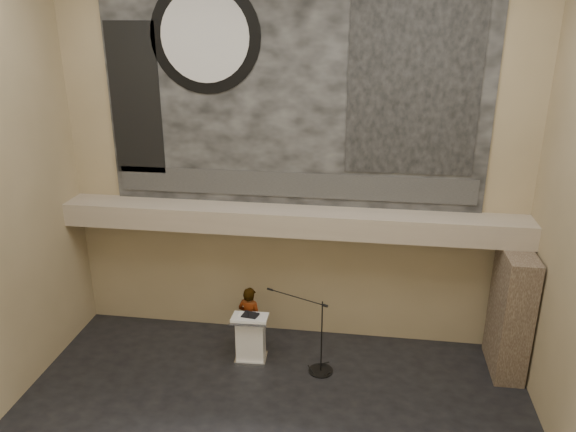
# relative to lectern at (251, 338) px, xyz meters

# --- Properties ---
(wall_back) EXTENTS (10.00, 0.02, 8.50)m
(wall_back) POSITION_rel_lectern_xyz_m (0.73, 1.35, 3.70)
(wall_back) COLOR #8F7E5B
(wall_back) RESTS_ON floor
(wall_front) EXTENTS (10.00, 0.02, 8.50)m
(wall_front) POSITION_rel_lectern_xyz_m (0.73, -6.65, 3.70)
(wall_front) COLOR #8F7E5B
(wall_front) RESTS_ON floor
(soffit) EXTENTS (10.00, 0.80, 0.50)m
(soffit) POSITION_rel_lectern_xyz_m (0.73, 0.95, 2.40)
(soffit) COLOR gray
(soffit) RESTS_ON wall_back
(sprinkler_left) EXTENTS (0.04, 0.04, 0.06)m
(sprinkler_left) POSITION_rel_lectern_xyz_m (-0.87, 0.90, 2.12)
(sprinkler_left) COLOR #B2893D
(sprinkler_left) RESTS_ON soffit
(sprinkler_right) EXTENTS (0.04, 0.04, 0.06)m
(sprinkler_right) POSITION_rel_lectern_xyz_m (2.63, 0.90, 2.12)
(sprinkler_right) COLOR #B2893D
(sprinkler_right) RESTS_ON soffit
(banner) EXTENTS (8.00, 0.05, 5.00)m
(banner) POSITION_rel_lectern_xyz_m (0.73, 1.32, 5.15)
(banner) COLOR black
(banner) RESTS_ON wall_back
(banner_text_strip) EXTENTS (7.76, 0.02, 0.55)m
(banner_text_strip) POSITION_rel_lectern_xyz_m (0.73, 1.28, 3.10)
(banner_text_strip) COLOR #2D2D2D
(banner_text_strip) RESTS_ON banner
(banner_clock_rim) EXTENTS (2.30, 0.02, 2.30)m
(banner_clock_rim) POSITION_rel_lectern_xyz_m (-1.07, 1.28, 6.15)
(banner_clock_rim) COLOR black
(banner_clock_rim) RESTS_ON banner
(banner_clock_face) EXTENTS (1.84, 0.02, 1.84)m
(banner_clock_face) POSITION_rel_lectern_xyz_m (-1.07, 1.26, 6.15)
(banner_clock_face) COLOR silver
(banner_clock_face) RESTS_ON banner
(banner_building_print) EXTENTS (2.60, 0.02, 3.60)m
(banner_building_print) POSITION_rel_lectern_xyz_m (3.13, 1.28, 5.25)
(banner_building_print) COLOR black
(banner_building_print) RESTS_ON banner
(banner_brick_print) EXTENTS (1.10, 0.02, 3.20)m
(banner_brick_print) POSITION_rel_lectern_xyz_m (-2.67, 1.28, 4.85)
(banner_brick_print) COLOR black
(banner_brick_print) RESTS_ON banner
(stone_pier) EXTENTS (0.60, 1.40, 2.70)m
(stone_pier) POSITION_rel_lectern_xyz_m (5.38, 0.50, 0.80)
(stone_pier) COLOR #47382C
(stone_pier) RESTS_ON floor
(lectern) EXTENTS (0.78, 0.58, 1.14)m
(lectern) POSITION_rel_lectern_xyz_m (0.00, 0.00, 0.00)
(lectern) COLOR silver
(lectern) RESTS_ON floor
(binder) EXTENTS (0.37, 0.32, 0.04)m
(binder) POSITION_rel_lectern_xyz_m (0.01, -0.01, 0.56)
(binder) COLOR black
(binder) RESTS_ON lectern
(papers) EXTENTS (0.21, 0.28, 0.00)m
(papers) POSITION_rel_lectern_xyz_m (-0.16, 0.01, 0.55)
(papers) COLOR white
(papers) RESTS_ON lectern
(speaker_person) EXTENTS (0.64, 0.51, 1.54)m
(speaker_person) POSITION_rel_lectern_xyz_m (-0.10, 0.42, 0.22)
(speaker_person) COLOR silver
(speaker_person) RESTS_ON floor
(mic_stand) EXTENTS (1.49, 0.80, 1.67)m
(mic_stand) POSITION_rel_lectern_xyz_m (1.50, -0.17, -0.29)
(mic_stand) COLOR black
(mic_stand) RESTS_ON floor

